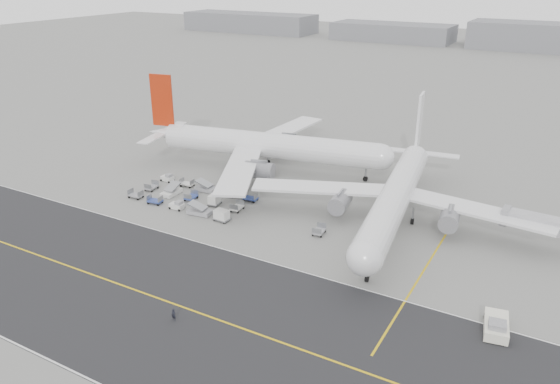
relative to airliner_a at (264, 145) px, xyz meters
The scene contains 10 objects.
ground 35.63m from the airliner_a, 68.32° to the right, with size 700.00×700.00×0.00m, color gray.
taxiway 54.07m from the airliner_a, 70.43° to the right, with size 220.00×59.00×0.03m.
horizon_buildings 231.41m from the airliner_a, 79.29° to the left, with size 520.00×28.00×28.00m, color slate, non-canonical shape.
airliner_a is the anchor object (origin of this frame).
airliner_b 35.82m from the airliner_a, 19.34° to the right, with size 51.85×52.75×18.26m.
pushback_tug 65.65m from the airliner_a, 33.24° to the right, with size 3.71×7.80×2.19m.
jet_bridge 59.02m from the airliner_a, ahead, with size 15.01×3.61×5.64m.
gse_cluster 22.29m from the airliner_a, 99.23° to the right, with size 28.75×17.81×2.15m, color #9F9FA4, non-canonical shape.
stray_dolly 33.68m from the airliner_a, 43.00° to the right, with size 1.68×2.73×1.68m, color silver, non-canonical shape.
ground_crew_a 56.85m from the airliner_a, 70.88° to the right, with size 0.61×0.40×1.68m, color black.
Camera 1 is at (45.71, -64.73, 41.98)m, focal length 35.00 mm.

